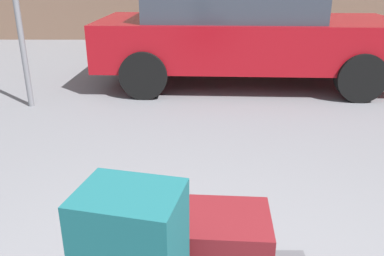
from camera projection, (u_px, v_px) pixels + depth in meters
name	position (u px, v px, depth m)	size (l,w,h in m)	color
duffel_bag_maroon_front_right	(195.00, 250.00, 1.72)	(0.62, 0.32, 0.35)	maroon
parked_car	(243.00, 33.00, 5.94)	(4.37, 2.06, 1.42)	maroon
bollard_kerb_near	(340.00, 44.00, 7.68)	(0.22, 0.22, 0.62)	#72665B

